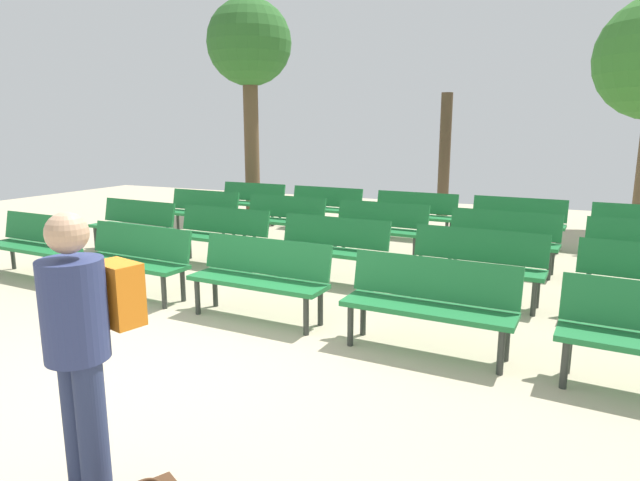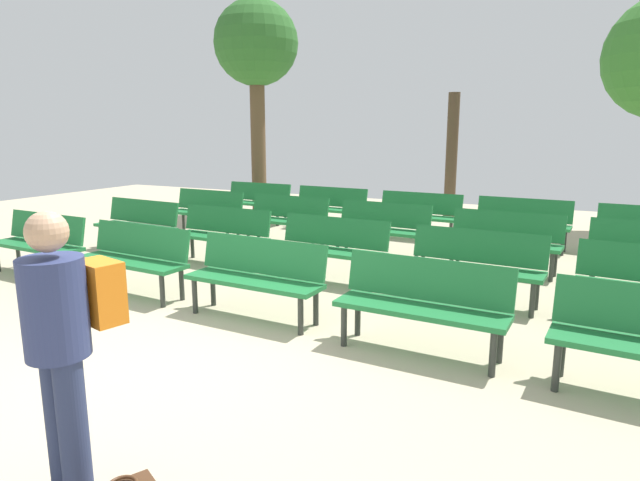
% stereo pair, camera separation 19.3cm
% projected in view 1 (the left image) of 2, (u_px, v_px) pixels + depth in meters
% --- Properties ---
extents(ground_plane, '(24.24, 24.24, 0.00)m').
position_uv_depth(ground_plane, '(159.00, 373.00, 4.68)').
color(ground_plane, '#BCAD8E').
extents(bench_r0_c0, '(1.62, 0.56, 0.87)m').
position_uv_depth(bench_r0_c0, '(36.00, 242.00, 7.68)').
color(bench_r0_c0, '#1E7238').
rests_on(bench_r0_c0, ground_plane).
extents(bench_r0_c1, '(1.63, 0.58, 0.87)m').
position_uv_depth(bench_r0_c1, '(134.00, 256.00, 6.80)').
color(bench_r0_c1, '#1E7238').
rests_on(bench_r0_c1, ground_plane).
extents(bench_r0_c2, '(1.62, 0.55, 0.87)m').
position_uv_depth(bench_r0_c2, '(260.00, 274.00, 5.97)').
color(bench_r0_c2, '#1E7238').
rests_on(bench_r0_c2, ground_plane).
extents(bench_r0_c3, '(1.62, 0.54, 0.87)m').
position_uv_depth(bench_r0_c3, '(429.00, 299.00, 5.08)').
color(bench_r0_c3, '#1E7238').
rests_on(bench_r0_c3, ground_plane).
extents(bench_r1_c0, '(1.63, 0.60, 0.87)m').
position_uv_depth(bench_r1_c0, '(134.00, 223.00, 9.21)').
color(bench_r1_c0, '#1E7238').
rests_on(bench_r1_c0, ground_plane).
extents(bench_r1_c1, '(1.62, 0.55, 0.87)m').
position_uv_depth(bench_r1_c1, '(220.00, 233.00, 8.35)').
color(bench_r1_c1, '#1E7238').
rests_on(bench_r1_c1, ground_plane).
extents(bench_r1_c2, '(1.62, 0.56, 0.87)m').
position_uv_depth(bench_r1_c2, '(331.00, 245.00, 7.44)').
color(bench_r1_c2, '#1E7238').
rests_on(bench_r1_c2, ground_plane).
extents(bench_r1_c3, '(1.62, 0.56, 0.87)m').
position_uv_depth(bench_r1_c3, '(477.00, 261.00, 6.54)').
color(bench_r1_c3, '#1E7238').
rests_on(bench_r1_c3, ground_plane).
extents(bench_r2_c0, '(1.62, 0.56, 0.87)m').
position_uv_depth(bench_r2_c0, '(201.00, 210.00, 10.70)').
color(bench_r2_c0, '#1E7238').
rests_on(bench_r2_c0, ground_plane).
extents(bench_r2_c1, '(1.63, 0.58, 0.87)m').
position_uv_depth(bench_r2_c1, '(283.00, 217.00, 9.84)').
color(bench_r2_c1, '#1E7238').
rests_on(bench_r2_c1, ground_plane).
extents(bench_r2_c2, '(1.63, 0.59, 0.87)m').
position_uv_depth(bench_r2_c2, '(379.00, 225.00, 8.98)').
color(bench_r2_c2, '#1E7238').
rests_on(bench_r2_c2, ground_plane).
extents(bench_r2_c3, '(1.63, 0.61, 0.87)m').
position_uv_depth(bench_r2_c3, '(502.00, 237.00, 8.01)').
color(bench_r2_c3, '#1E7238').
rests_on(bench_r2_c3, ground_plane).
extents(bench_r3_c0, '(1.61, 0.53, 0.87)m').
position_uv_depth(bench_r3_c0, '(251.00, 200.00, 12.19)').
color(bench_r3_c0, '#1E7238').
rests_on(bench_r3_c0, ground_plane).
extents(bench_r3_c1, '(1.63, 0.57, 0.87)m').
position_uv_depth(bench_r3_c1, '(324.00, 205.00, 11.32)').
color(bench_r3_c1, '#1E7238').
rests_on(bench_r3_c1, ground_plane).
extents(bench_r3_c2, '(1.62, 0.56, 0.87)m').
position_uv_depth(bench_r3_c2, '(414.00, 212.00, 10.40)').
color(bench_r3_c2, '#1E7238').
rests_on(bench_r3_c2, ground_plane).
extents(bench_r3_c3, '(1.63, 0.57, 0.87)m').
position_uv_depth(bench_r3_c3, '(517.00, 219.00, 9.58)').
color(bench_r3_c3, '#1E7238').
rests_on(bench_r3_c3, ground_plane).
extents(tree_1, '(1.97, 1.97, 5.03)m').
position_uv_depth(tree_1, '(249.00, 48.00, 12.62)').
color(tree_1, brown).
rests_on(tree_1, ground_plane).
extents(tree_2, '(0.27, 0.27, 2.90)m').
position_uv_depth(tree_2, '(445.00, 155.00, 12.91)').
color(tree_2, '#4C3A28').
rests_on(tree_2, ground_plane).
extents(visitor_with_backpack, '(0.43, 0.58, 1.65)m').
position_uv_depth(visitor_with_backpack, '(83.00, 341.00, 2.94)').
color(visitor_with_backpack, navy).
rests_on(visitor_with_backpack, ground_plane).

